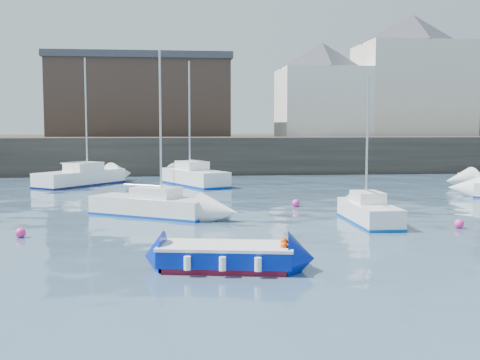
{
  "coord_description": "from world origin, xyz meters",
  "views": [
    {
      "loc": [
        -2.89,
        -14.83,
        3.94
      ],
      "look_at": [
        0.0,
        12.0,
        1.5
      ],
      "focal_mm": 45.0,
      "sensor_mm": 36.0,
      "label": 1
    }
  ],
  "objects": [
    {
      "name": "water",
      "position": [
        0.0,
        0.0,
        0.0
      ],
      "size": [
        220.0,
        220.0,
        0.0
      ],
      "primitive_type": "plane",
      "color": "#2D4760",
      "rests_on": "ground"
    },
    {
      "name": "quay_wall",
      "position": [
        0.0,
        35.0,
        1.5
      ],
      "size": [
        90.0,
        5.0,
        3.0
      ],
      "primitive_type": "cube",
      "color": "#28231E",
      "rests_on": "ground"
    },
    {
      "name": "land_strip",
      "position": [
        0.0,
        53.0,
        1.4
      ],
      "size": [
        90.0,
        32.0,
        2.8
      ],
      "primitive_type": "cube",
      "color": "#28231E",
      "rests_on": "ground"
    },
    {
      "name": "bldg_east_a",
      "position": [
        20.0,
        42.0,
        8.81
      ],
      "size": [
        13.36,
        13.36,
        11.8
      ],
      "color": "beige",
      "rests_on": "land_strip"
    },
    {
      "name": "bldg_east_d",
      "position": [
        11.0,
        41.5,
        7.36
      ],
      "size": [
        11.14,
        11.14,
        8.95
      ],
      "color": "white",
      "rests_on": "land_strip"
    },
    {
      "name": "warehouse",
      "position": [
        -6.0,
        43.0,
        6.62
      ],
      "size": [
        16.4,
        10.4,
        7.6
      ],
      "color": "#3D2D26",
      "rests_on": "land_strip"
    },
    {
      "name": "blue_dinghy",
      "position": [
        -1.54,
        1.34,
        0.39
      ],
      "size": [
        3.9,
        2.24,
        0.7
      ],
      "color": "maroon",
      "rests_on": "ground"
    },
    {
      "name": "sailboat_b",
      "position": [
        -3.95,
        11.52,
        0.46
      ],
      "size": [
        5.62,
        4.48,
        7.13
      ],
      "color": "white",
      "rests_on": "ground"
    },
    {
      "name": "sailboat_c",
      "position": [
        4.91,
        8.63,
        0.46
      ],
      "size": [
        1.47,
        4.54,
        5.97
      ],
      "color": "white",
      "rests_on": "ground"
    },
    {
      "name": "sailboat_f",
      "position": [
        -1.68,
        25.02,
        0.58
      ],
      "size": [
        4.58,
        6.55,
        8.2
      ],
      "color": "white",
      "rests_on": "ground"
    },
    {
      "name": "sailboat_h",
      "position": [
        -9.14,
        25.73,
        0.55
      ],
      "size": [
        5.58,
        6.5,
        8.42
      ],
      "color": "white",
      "rests_on": "ground"
    },
    {
      "name": "buoy_near",
      "position": [
        -8.36,
        6.84,
        0.0
      ],
      "size": [
        0.37,
        0.37,
        0.37
      ],
      "primitive_type": "sphere",
      "color": "#FF2C9A",
      "rests_on": "ground"
    },
    {
      "name": "buoy_mid",
      "position": [
        7.98,
        7.07,
        0.0
      ],
      "size": [
        0.37,
        0.37,
        0.37
      ],
      "primitive_type": "sphere",
      "color": "#FF2C9A",
      "rests_on": "ground"
    },
    {
      "name": "buoy_far",
      "position": [
        2.94,
        13.79,
        0.0
      ],
      "size": [
        0.38,
        0.38,
        0.38
      ],
      "primitive_type": "sphere",
      "color": "#FF2C9A",
      "rests_on": "ground"
    }
  ]
}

